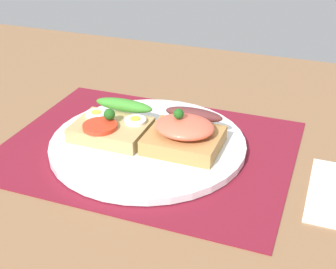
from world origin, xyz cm
name	(u,v)px	position (x,y,z in cm)	size (l,w,h in cm)	color
ground_plane	(148,158)	(0.00, 0.00, -1.60)	(120.00, 90.00, 3.20)	#87603F
placemat	(148,147)	(0.00, 0.00, 0.15)	(39.84, 30.75, 0.30)	maroon
plate	(148,143)	(0.00, 0.00, 0.80)	(27.32, 27.32, 1.01)	white
sandwich_egg_tomato	(113,125)	(-5.33, -0.03, 2.79)	(10.22, 9.61, 4.20)	tan
sandwich_salmon	(184,134)	(5.29, 0.06, 3.33)	(9.83, 9.99, 5.60)	#B08247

